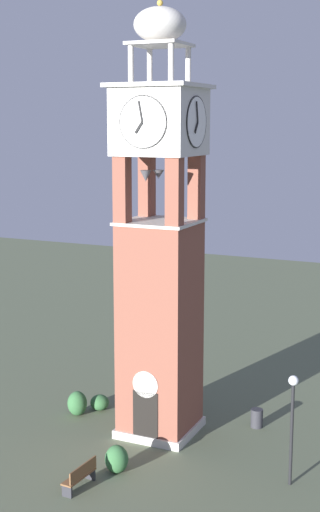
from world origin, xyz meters
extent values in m
plane|color=#5B664C|center=(0.00, 0.00, 0.00)|extent=(80.00, 80.00, 0.00)
cube|color=brown|center=(0.00, 0.00, 4.43)|extent=(2.78, 2.78, 8.86)
cube|color=beige|center=(0.00, 0.00, 0.17)|extent=(2.98, 2.98, 0.35)
cube|color=black|center=(0.00, -1.41, 1.15)|extent=(1.10, 0.04, 2.20)
cylinder|color=beige|center=(0.00, -1.41, 2.55)|extent=(1.10, 0.04, 1.10)
cube|color=brown|center=(-1.11, -1.11, 10.21)|extent=(0.56, 0.56, 2.69)
cube|color=brown|center=(1.11, -1.11, 10.21)|extent=(0.56, 0.56, 2.69)
cube|color=brown|center=(-1.11, 1.11, 10.21)|extent=(0.56, 0.56, 2.69)
cube|color=brown|center=(1.11, 1.11, 10.21)|extent=(0.56, 0.56, 2.69)
cube|color=beige|center=(0.00, 0.00, 8.92)|extent=(2.94, 2.94, 0.12)
cone|color=#4C4C51|center=(0.63, 0.00, 10.77)|extent=(0.48, 0.48, 0.50)
cone|color=#4C4C51|center=(-0.32, 0.54, 10.77)|extent=(0.47, 0.47, 0.35)
cone|color=#4C4C51|center=(-0.39, -0.49, 10.77)|extent=(0.43, 0.43, 0.44)
cube|color=beige|center=(0.00, 0.00, 12.84)|extent=(3.02, 3.02, 2.58)
cylinder|color=white|center=(0.00, -1.53, 12.84)|extent=(1.96, 0.05, 1.96)
torus|color=black|center=(0.00, -1.53, 12.84)|extent=(1.98, 0.06, 1.98)
cube|color=black|center=(-0.14, -1.59, 12.64)|extent=(0.35, 0.03, 0.45)
cube|color=black|center=(-0.07, -1.59, 13.23)|extent=(0.21, 0.03, 0.78)
cylinder|color=white|center=(0.00, 1.53, 12.84)|extent=(1.96, 0.05, 1.96)
torus|color=black|center=(0.00, 1.53, 12.84)|extent=(1.98, 0.06, 1.98)
cube|color=black|center=(-0.14, 1.59, 12.64)|extent=(0.35, 0.03, 0.45)
cube|color=black|center=(-0.07, 1.59, 13.23)|extent=(0.21, 0.03, 0.78)
cylinder|color=white|center=(-1.53, 0.00, 12.84)|extent=(0.05, 1.96, 1.96)
torus|color=black|center=(-1.53, 0.00, 12.84)|extent=(0.06, 1.98, 1.98)
cube|color=black|center=(-1.59, -0.14, 12.64)|extent=(0.03, 0.35, 0.45)
cube|color=black|center=(-1.59, -0.07, 13.23)|extent=(0.03, 0.21, 0.78)
cylinder|color=white|center=(1.53, 0.00, 12.84)|extent=(0.05, 1.96, 1.96)
torus|color=black|center=(1.53, 0.00, 12.84)|extent=(0.06, 1.98, 1.98)
cube|color=black|center=(1.59, -0.14, 12.64)|extent=(0.03, 0.35, 0.45)
cube|color=black|center=(1.59, -0.07, 13.23)|extent=(0.03, 0.21, 0.78)
cube|color=beige|center=(0.00, 0.00, 14.21)|extent=(3.38, 3.38, 0.16)
cylinder|color=beige|center=(-0.83, -0.83, 15.00)|extent=(0.22, 0.22, 1.41)
cylinder|color=beige|center=(0.83, -0.83, 15.00)|extent=(0.22, 0.22, 1.41)
cylinder|color=beige|center=(-0.83, 0.83, 15.00)|extent=(0.22, 0.22, 1.41)
cylinder|color=beige|center=(0.83, 0.83, 15.00)|extent=(0.22, 0.22, 1.41)
cube|color=beige|center=(0.00, 0.00, 15.76)|extent=(2.10, 2.10, 0.12)
ellipsoid|color=beige|center=(0.00, 0.00, 16.49)|extent=(2.02, 2.02, 1.33)
sphere|color=#B79338|center=(0.00, 0.00, 17.28)|extent=(0.24, 0.24, 0.24)
cube|color=brown|center=(-0.62, -5.57, 0.45)|extent=(0.55, 1.63, 0.06)
cube|color=brown|center=(-0.43, -5.58, 0.73)|extent=(0.16, 1.60, 0.44)
cube|color=#2D2D33|center=(-0.67, -6.29, 0.21)|extent=(0.40, 0.11, 0.42)
cube|color=#2D2D33|center=(-0.57, -4.85, 0.21)|extent=(0.40, 0.11, 0.42)
cylinder|color=black|center=(6.15, -2.18, 1.88)|extent=(0.12, 0.12, 3.75)
sphere|color=silver|center=(6.15, -2.18, 3.93)|extent=(0.36, 0.36, 0.36)
cylinder|color=#2D2D33|center=(3.58, 2.12, 0.40)|extent=(0.52, 0.52, 0.80)
ellipsoid|color=#336638|center=(0.05, -3.98, 0.53)|extent=(0.87, 0.87, 1.06)
ellipsoid|color=#336638|center=(-3.45, 0.96, 0.35)|extent=(0.85, 0.85, 0.70)
ellipsoid|color=#336638|center=(-4.07, 0.03, 0.55)|extent=(0.87, 0.87, 1.09)
camera|label=1|loc=(11.88, -25.90, 12.80)|focal=50.50mm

